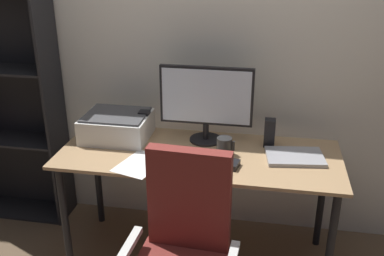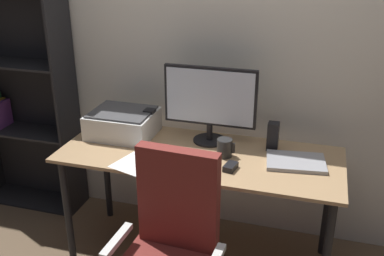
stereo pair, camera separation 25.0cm
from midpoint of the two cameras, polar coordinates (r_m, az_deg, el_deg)
ground_plane at (r=3.00m, az=3.36°, el=-16.07°), size 12.00×12.00×0.00m
back_wall at (r=2.88m, az=6.28°, el=11.03°), size 6.40×0.10×2.60m
desk at (r=2.64m, az=3.69°, el=-5.01°), size 1.64×0.65×0.74m
monitor at (r=2.66m, az=5.01°, el=3.52°), size 0.56×0.20×0.47m
keyboard at (r=2.46m, az=2.60°, el=-4.68°), size 0.29×0.12×0.02m
mouse at (r=2.44m, az=7.89°, el=-5.01°), size 0.07×0.10×0.03m
coffee_mug at (r=2.56m, az=7.00°, el=-2.59°), size 0.10×0.09×0.11m
laptop at (r=2.57m, az=15.87°, el=-4.24°), size 0.35×0.27×0.02m
speaker_left at (r=2.81m, az=-2.86°, el=0.70°), size 0.06×0.07×0.17m
speaker_right at (r=2.68m, az=12.95°, el=-1.09°), size 0.06×0.07×0.17m
printer at (r=2.83m, az=-6.34°, el=0.60°), size 0.40×0.34×0.16m
paper_sheet at (r=2.51m, az=-3.92°, el=-4.32°), size 0.29×0.34×0.00m
bookshelf at (r=3.41m, az=-19.24°, el=3.54°), size 0.78×0.28×1.69m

